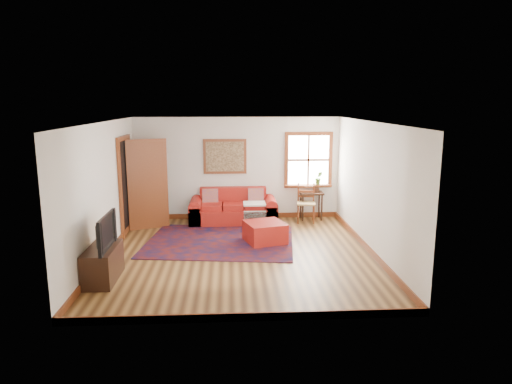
{
  "coord_description": "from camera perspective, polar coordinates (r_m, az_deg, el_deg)",
  "views": [
    {
      "loc": [
        -0.17,
        -8.34,
        2.87
      ],
      "look_at": [
        0.34,
        0.6,
        1.08
      ],
      "focal_mm": 32.0,
      "sensor_mm": 36.0,
      "label": 1
    }
  ],
  "objects": [
    {
      "name": "red_leather_sofa",
      "position": [
        11.0,
        -2.83,
        -2.41
      ],
      "size": [
        2.07,
        0.86,
        0.81
      ],
      "color": "#A31B15",
      "rests_on": "ground"
    },
    {
      "name": "framed_artwork",
      "position": [
        11.13,
        -3.91,
        4.45
      ],
      "size": [
        1.05,
        0.07,
        0.85
      ],
      "color": "brown",
      "rests_on": "ground"
    },
    {
      "name": "window",
      "position": [
        11.32,
        6.72,
        3.3
      ],
      "size": [
        1.18,
        0.2,
        1.38
      ],
      "color": "white",
      "rests_on": "ground"
    },
    {
      "name": "media_cabinet",
      "position": [
        7.9,
        -18.6,
        -8.51
      ],
      "size": [
        0.45,
        1.01,
        0.55
      ],
      "primitive_type": "cube",
      "color": "#331B11",
      "rests_on": "ground"
    },
    {
      "name": "ladder_back_chair",
      "position": [
        11.06,
        6.27,
        -1.16
      ],
      "size": [
        0.48,
        0.47,
        0.93
      ],
      "color": "tan",
      "rests_on": "ground"
    },
    {
      "name": "doorway",
      "position": [
        10.48,
        -14.4,
        1.03
      ],
      "size": [
        0.89,
        1.08,
        2.14
      ],
      "color": "black",
      "rests_on": "ground"
    },
    {
      "name": "side_table",
      "position": [
        11.29,
        6.93,
        -0.63
      ],
      "size": [
        0.56,
        0.42,
        0.68
      ],
      "color": "#331B11",
      "rests_on": "ground"
    },
    {
      "name": "candle_hurricane",
      "position": [
        8.12,
        -17.72,
        -5.22
      ],
      "size": [
        0.12,
        0.12,
        0.18
      ],
      "color": "silver",
      "rests_on": "media_cabinet"
    },
    {
      "name": "television",
      "position": [
        7.68,
        -18.81,
        -4.74
      ],
      "size": [
        0.13,
        0.97,
        0.56
      ],
      "primitive_type": "imported",
      "rotation": [
        0.0,
        0.0,
        1.57
      ],
      "color": "black",
      "rests_on": "media_cabinet"
    },
    {
      "name": "ground",
      "position": [
        8.82,
        -1.98,
        -7.71
      ],
      "size": [
        5.5,
        5.5,
        0.0
      ],
      "primitive_type": "plane",
      "color": "#452912",
      "rests_on": "ground"
    },
    {
      "name": "red_ottoman",
      "position": [
        9.44,
        1.12,
        -5.06
      ],
      "size": [
        0.93,
        0.93,
        0.43
      ],
      "primitive_type": "cube",
      "rotation": [
        0.0,
        0.0,
        0.29
      ],
      "color": "#A31B15",
      "rests_on": "ground"
    },
    {
      "name": "room_envelope",
      "position": [
        8.45,
        -2.06,
        2.98
      ],
      "size": [
        5.04,
        5.54,
        2.52
      ],
      "color": "silver",
      "rests_on": "ground"
    },
    {
      "name": "persian_rug",
      "position": [
        9.56,
        -4.5,
        -6.16
      ],
      "size": [
        3.25,
        2.73,
        0.02
      ],
      "primitive_type": "cube",
      "rotation": [
        0.0,
        0.0,
        -0.12
      ],
      "color": "#51110B",
      "rests_on": "ground"
    }
  ]
}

